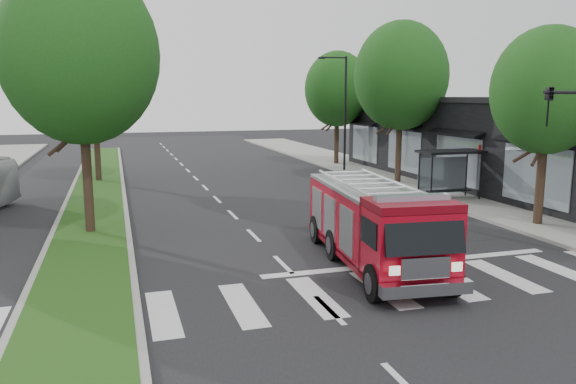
# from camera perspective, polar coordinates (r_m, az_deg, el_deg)

# --- Properties ---
(ground) EXTENTS (140.00, 140.00, 0.00)m
(ground) POSITION_cam_1_polar(r_m,az_deg,el_deg) (17.98, -0.48, -7.42)
(ground) COLOR black
(ground) RESTS_ON ground
(sidewalk_right) EXTENTS (5.00, 80.00, 0.15)m
(sidewalk_right) POSITION_cam_1_polar(r_m,az_deg,el_deg) (32.11, 15.99, -0.03)
(sidewalk_right) COLOR gray
(sidewalk_right) RESTS_ON ground
(median) EXTENTS (3.00, 50.00, 0.15)m
(median) POSITION_cam_1_polar(r_m,az_deg,el_deg) (34.87, -18.72, 0.58)
(median) COLOR gray
(median) RESTS_ON ground
(storefront_row) EXTENTS (8.00, 30.00, 5.00)m
(storefront_row) POSITION_cam_1_polar(r_m,az_deg,el_deg) (34.48, 22.48, 4.32)
(storefront_row) COLOR black
(storefront_row) RESTS_ON ground
(bus_shelter) EXTENTS (3.20, 1.60, 2.61)m
(bus_shelter) POSITION_cam_1_polar(r_m,az_deg,el_deg) (29.60, 16.00, 3.01)
(bus_shelter) COLOR black
(bus_shelter) RESTS_ON ground
(tree_right_near) EXTENTS (4.40, 4.40, 8.05)m
(tree_right_near) POSITION_cam_1_polar(r_m,az_deg,el_deg) (24.71, 24.85, 9.31)
(tree_right_near) COLOR black
(tree_right_near) RESTS_ON ground
(tree_right_mid) EXTENTS (5.60, 5.60, 9.72)m
(tree_right_mid) POSITION_cam_1_polar(r_m,az_deg,el_deg) (34.63, 11.40, 11.49)
(tree_right_mid) COLOR black
(tree_right_mid) RESTS_ON ground
(tree_right_far) EXTENTS (5.00, 5.00, 8.73)m
(tree_right_far) POSITION_cam_1_polar(r_m,az_deg,el_deg) (43.67, 5.02, 10.37)
(tree_right_far) COLOR black
(tree_right_far) RESTS_ON ground
(tree_median_near) EXTENTS (5.80, 5.80, 10.16)m
(tree_median_near) POSITION_cam_1_polar(r_m,az_deg,el_deg) (22.54, -20.39, 12.98)
(tree_median_near) COLOR black
(tree_median_near) RESTS_ON ground
(tree_median_far) EXTENTS (5.60, 5.60, 9.72)m
(tree_median_far) POSITION_cam_1_polar(r_m,az_deg,el_deg) (36.50, -19.20, 11.05)
(tree_median_far) COLOR black
(tree_median_far) RESTS_ON ground
(streetlight_right_far) EXTENTS (2.11, 0.20, 8.00)m
(streetlight_right_far) POSITION_cam_1_polar(r_m,az_deg,el_deg) (39.54, 5.63, 8.47)
(streetlight_right_far) COLOR black
(streetlight_right_far) RESTS_ON ground
(fire_engine) EXTENTS (3.18, 8.15, 2.76)m
(fire_engine) POSITION_cam_1_polar(r_m,az_deg,el_deg) (17.82, 8.71, -3.29)
(fire_engine) COLOR #670510
(fire_engine) RESTS_ON ground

